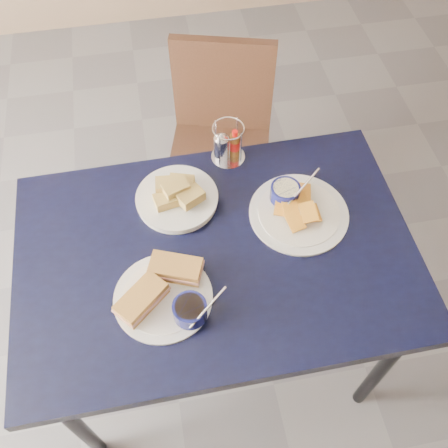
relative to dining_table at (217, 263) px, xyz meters
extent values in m
plane|color=#59595E|center=(0.18, -0.20, -0.68)|extent=(6.00, 6.00, 0.00)
cube|color=black|center=(0.00, 0.00, 0.05)|extent=(1.15, 0.77, 0.04)
cylinder|color=black|center=(-0.49, -0.30, -0.32)|extent=(0.04, 0.04, 0.71)
cylinder|color=black|center=(0.49, -0.30, -0.32)|extent=(0.04, 0.04, 0.71)
cylinder|color=black|center=(-0.49, 0.30, -0.32)|extent=(0.04, 0.04, 0.71)
cylinder|color=black|center=(0.49, 0.30, -0.32)|extent=(0.04, 0.04, 0.71)
cube|color=black|center=(0.12, 0.65, -0.27)|extent=(0.49, 0.48, 0.04)
cylinder|color=black|center=(-0.04, 0.50, -0.48)|extent=(0.03, 0.03, 0.39)
cylinder|color=black|center=(0.29, 0.50, -0.48)|extent=(0.03, 0.03, 0.39)
cylinder|color=black|center=(-0.04, 0.80, -0.48)|extent=(0.03, 0.03, 0.39)
cylinder|color=black|center=(0.29, 0.80, -0.48)|extent=(0.03, 0.03, 0.39)
cube|color=black|center=(0.12, 0.82, -0.04)|extent=(0.40, 0.15, 0.42)
cylinder|color=white|center=(-0.17, -0.12, 0.08)|extent=(0.27, 0.27, 0.01)
cylinder|color=white|center=(-0.17, -0.12, 0.08)|extent=(0.22, 0.22, 0.00)
cube|color=#B78541|center=(-0.22, -0.13, 0.10)|extent=(0.15, 0.14, 0.04)
cube|color=tan|center=(-0.22, -0.13, 0.10)|extent=(0.16, 0.15, 0.01)
cube|color=#B78541|center=(-0.12, -0.06, 0.10)|extent=(0.16, 0.12, 0.04)
cube|color=tan|center=(-0.12, -0.06, 0.10)|extent=(0.16, 0.12, 0.01)
cylinder|color=#0A0C3C|center=(-0.10, -0.19, 0.11)|extent=(0.09, 0.09, 0.05)
cylinder|color=black|center=(-0.10, -0.19, 0.12)|extent=(0.08, 0.08, 0.01)
cylinder|color=silver|center=(-0.06, -0.21, 0.15)|extent=(0.11, 0.07, 0.08)
cylinder|color=white|center=(0.27, 0.08, 0.08)|extent=(0.30, 0.30, 0.01)
cylinder|color=white|center=(0.27, 0.08, 0.08)|extent=(0.24, 0.24, 0.00)
cube|color=gold|center=(0.30, 0.07, 0.09)|extent=(0.05, 0.07, 0.01)
cube|color=gold|center=(0.29, 0.14, 0.09)|extent=(0.06, 0.07, 0.02)
cube|color=gold|center=(0.24, 0.04, 0.09)|extent=(0.06, 0.07, 0.03)
cube|color=gold|center=(0.22, 0.10, 0.10)|extent=(0.07, 0.08, 0.02)
cube|color=gold|center=(0.24, 0.08, 0.10)|extent=(0.05, 0.07, 0.02)
cube|color=gold|center=(0.26, 0.11, 0.11)|extent=(0.07, 0.05, 0.01)
cube|color=gold|center=(0.28, 0.05, 0.11)|extent=(0.05, 0.07, 0.02)
cylinder|color=#0A0C3C|center=(0.24, 0.14, 0.11)|extent=(0.09, 0.09, 0.05)
cylinder|color=beige|center=(0.24, 0.14, 0.12)|extent=(0.08, 0.08, 0.01)
cylinder|color=silver|center=(0.28, 0.12, 0.15)|extent=(0.11, 0.07, 0.08)
cylinder|color=white|center=(-0.09, 0.20, 0.08)|extent=(0.25, 0.25, 0.02)
cylinder|color=white|center=(-0.09, 0.20, 0.09)|extent=(0.20, 0.20, 0.00)
cube|color=tan|center=(-0.12, 0.18, 0.11)|extent=(0.08, 0.06, 0.03)
cube|color=tan|center=(-0.07, 0.23, 0.12)|extent=(0.09, 0.07, 0.03)
cube|color=tan|center=(-0.05, 0.17, 0.12)|extent=(0.09, 0.08, 0.03)
cube|color=tan|center=(-0.11, 0.22, 0.13)|extent=(0.08, 0.06, 0.03)
cube|color=tan|center=(-0.09, 0.20, 0.13)|extent=(0.09, 0.07, 0.03)
cylinder|color=silver|center=(0.10, 0.34, 0.07)|extent=(0.11, 0.11, 0.01)
cylinder|color=silver|center=(0.13, 0.38, 0.14)|extent=(0.01, 0.00, 0.13)
cylinder|color=silver|center=(0.07, 0.38, 0.14)|extent=(0.01, 0.00, 0.13)
cylinder|color=silver|center=(0.07, 0.31, 0.14)|extent=(0.01, 0.00, 0.13)
cylinder|color=silver|center=(0.13, 0.31, 0.14)|extent=(0.01, 0.00, 0.13)
torus|color=silver|center=(0.10, 0.34, 0.20)|extent=(0.10, 0.10, 0.00)
cylinder|color=silver|center=(0.08, 0.34, 0.12)|extent=(0.05, 0.05, 0.08)
cone|color=silver|center=(0.08, 0.34, 0.17)|extent=(0.04, 0.04, 0.02)
cylinder|color=brown|center=(0.12, 0.35, 0.12)|extent=(0.03, 0.03, 0.08)
cylinder|color=#B20F0A|center=(0.12, 0.35, 0.12)|extent=(0.03, 0.03, 0.03)
cylinder|color=#B20F0A|center=(0.12, 0.35, 0.17)|extent=(0.02, 0.02, 0.02)
camera|label=1|loc=(-0.11, -0.73, 1.29)|focal=40.00mm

